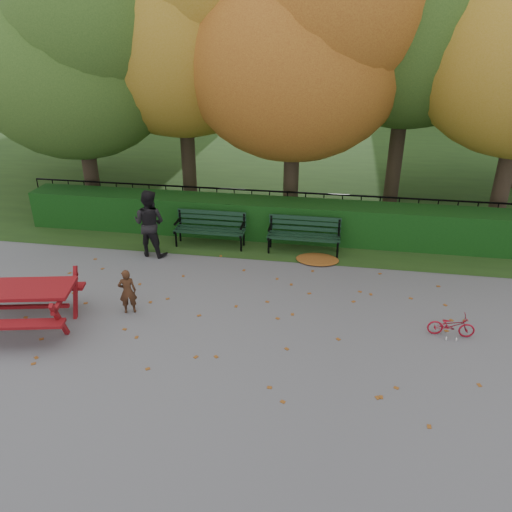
% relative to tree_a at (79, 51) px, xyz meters
% --- Properties ---
extents(ground, '(90.00, 90.00, 0.00)m').
position_rel_tree_a_xyz_m(ground, '(5.19, -5.58, -4.52)').
color(ground, slate).
rests_on(ground, ground).
extents(grass_strip, '(90.00, 90.00, 0.00)m').
position_rel_tree_a_xyz_m(grass_strip, '(5.19, 8.42, -4.52)').
color(grass_strip, '#1F3815').
rests_on(grass_strip, ground).
extents(building_right, '(9.00, 6.00, 12.00)m').
position_rel_tree_a_xyz_m(building_right, '(13.19, 22.42, 1.48)').
color(building_right, '#A18E7C').
rests_on(building_right, ground).
extents(hedge, '(13.00, 0.90, 1.00)m').
position_rel_tree_a_xyz_m(hedge, '(5.19, -1.08, -4.02)').
color(hedge, black).
rests_on(hedge, ground).
extents(iron_fence, '(14.00, 0.04, 1.02)m').
position_rel_tree_a_xyz_m(iron_fence, '(5.19, -0.28, -3.98)').
color(iron_fence, black).
rests_on(iron_fence, ground).
extents(tree_a, '(5.88, 5.60, 7.48)m').
position_rel_tree_a_xyz_m(tree_a, '(0.00, 0.00, 0.00)').
color(tree_a, black).
rests_on(tree_a, ground).
extents(tree_b, '(6.72, 6.40, 8.79)m').
position_rel_tree_a_xyz_m(tree_b, '(2.74, 1.17, 0.88)').
color(tree_b, black).
rests_on(tree_b, ground).
extents(tree_c, '(6.30, 6.00, 8.00)m').
position_rel_tree_a_xyz_m(tree_c, '(6.02, 0.38, 0.30)').
color(tree_c, black).
rests_on(tree_c, ground).
extents(tree_f, '(6.93, 6.60, 9.19)m').
position_rel_tree_a_xyz_m(tree_f, '(-1.94, 3.66, 1.17)').
color(tree_f, black).
rests_on(tree_f, ground).
extents(bench_left, '(1.80, 0.57, 0.88)m').
position_rel_tree_a_xyz_m(bench_left, '(3.89, -1.88, -4.00)').
color(bench_left, black).
rests_on(bench_left, ground).
extents(bench_right, '(1.80, 0.57, 0.88)m').
position_rel_tree_a_xyz_m(bench_right, '(6.29, -1.88, -4.00)').
color(bench_right, black).
rests_on(bench_right, ground).
extents(picnic_table, '(2.29, 1.99, 0.98)m').
position_rel_tree_a_xyz_m(picnic_table, '(1.29, -6.15, -3.85)').
color(picnic_table, maroon).
rests_on(picnic_table, ground).
extents(leaf_pile, '(1.10, 0.80, 0.07)m').
position_rel_tree_a_xyz_m(leaf_pile, '(6.67, -2.38, -4.48)').
color(leaf_pile, '#66310F').
rests_on(leaf_pile, ground).
extents(leaf_scatter, '(9.00, 5.70, 0.01)m').
position_rel_tree_a_xyz_m(leaf_scatter, '(5.19, -5.28, -4.51)').
color(leaf_scatter, '#66310F').
rests_on(leaf_scatter, ground).
extents(child, '(0.41, 0.34, 0.95)m').
position_rel_tree_a_xyz_m(child, '(3.07, -5.32, -4.04)').
color(child, '#402314').
rests_on(child, ground).
extents(adult, '(0.90, 0.75, 1.67)m').
position_rel_tree_a_xyz_m(adult, '(2.58, -2.68, -3.68)').
color(adult, black).
rests_on(adult, ground).
extents(bicycle, '(0.85, 0.30, 0.44)m').
position_rel_tree_a_xyz_m(bicycle, '(9.28, -5.12, -4.30)').
color(bicycle, maroon).
rests_on(bicycle, ground).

